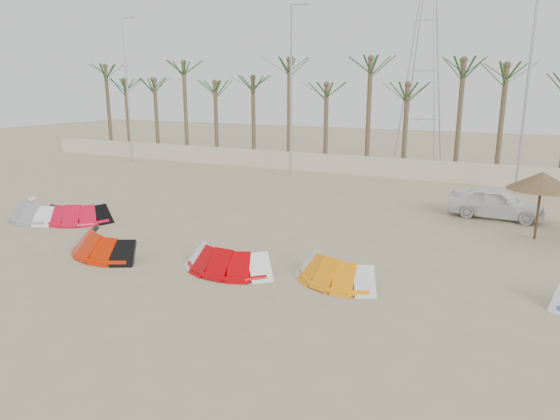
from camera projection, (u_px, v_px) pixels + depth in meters
The scene contains 14 objects.
ground at pixel (188, 300), 14.16m from camera, with size 120.00×120.00×0.00m, color tan.
boundary_wall at pixel (385, 167), 33.21m from camera, with size 60.00×0.30×1.30m, color beige.
palm_line at pixel (405, 78), 32.83m from camera, with size 52.00×4.00×7.70m.
lamp_a at pixel (128, 88), 38.69m from camera, with size 1.25×0.14×11.00m.
lamp_b at pixel (291, 88), 32.76m from camera, with size 1.25×0.14×11.00m.
lamp_c at pixel (528, 89), 26.82m from camera, with size 1.25×0.14×11.00m.
pylon at pixel (417, 166), 38.18m from camera, with size 3.00×3.00×14.00m, color #A5A8AD, non-canonical shape.
kite_grey at pixel (39, 209), 22.98m from camera, with size 3.83×2.58×0.90m.
kite_red_left at pixel (81, 213), 22.29m from camera, with size 3.55×2.62×0.90m.
kite_red_mid at pixel (109, 242), 18.09m from camera, with size 3.70×2.34×0.90m.
kite_red_right at pixel (232, 258), 16.42m from camera, with size 3.16×1.57×0.90m.
kite_orange at pixel (337, 268), 15.48m from camera, with size 3.21×2.22×0.90m.
parasol_left at pixel (542, 181), 19.27m from camera, with size 2.55×2.55×2.71m.
car at pixel (496, 203), 22.86m from camera, with size 1.66×4.13×1.41m, color white.
Camera 1 is at (8.09, -10.66, 5.91)m, focal length 32.00 mm.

